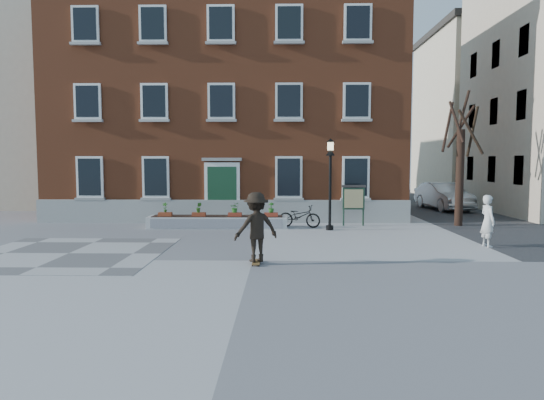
{
  "coord_description": "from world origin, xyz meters",
  "views": [
    {
      "loc": [
        0.87,
        -14.29,
        2.99
      ],
      "look_at": [
        0.5,
        4.0,
        1.5
      ],
      "focal_mm": 32.0,
      "sensor_mm": 36.0,
      "label": 1
    }
  ],
  "objects_px": {
    "bicycle": "(299,216)",
    "lamp_post": "(330,171)",
    "notice_board": "(354,198)",
    "bystander": "(488,221)",
    "parked_car": "(444,196)",
    "skateboarder": "(256,227)"
  },
  "relations": [
    {
      "from": "notice_board",
      "to": "bicycle",
      "type": "bearing_deg",
      "value": -167.22
    },
    {
      "from": "bystander",
      "to": "skateboarder",
      "type": "distance_m",
      "value": 8.43
    },
    {
      "from": "skateboarder",
      "to": "bicycle",
      "type": "bearing_deg",
      "value": 78.91
    },
    {
      "from": "parked_car",
      "to": "notice_board",
      "type": "distance_m",
      "value": 9.92
    },
    {
      "from": "bystander",
      "to": "lamp_post",
      "type": "xyz_separation_m",
      "value": [
        -5.07,
        3.98,
        1.63
      ]
    },
    {
      "from": "parked_car",
      "to": "bystander",
      "type": "distance_m",
      "value": 13.1
    },
    {
      "from": "parked_car",
      "to": "lamp_post",
      "type": "bearing_deg",
      "value": -138.49
    },
    {
      "from": "bicycle",
      "to": "bystander",
      "type": "relative_size",
      "value": 1.06
    },
    {
      "from": "lamp_post",
      "to": "notice_board",
      "type": "distance_m",
      "value": 2.27
    },
    {
      "from": "lamp_post",
      "to": "bicycle",
      "type": "bearing_deg",
      "value": 146.31
    },
    {
      "from": "bicycle",
      "to": "skateboarder",
      "type": "xyz_separation_m",
      "value": [
        -1.53,
        -7.82,
        0.58
      ]
    },
    {
      "from": "notice_board",
      "to": "skateboarder",
      "type": "height_order",
      "value": "skateboarder"
    },
    {
      "from": "bystander",
      "to": "skateboarder",
      "type": "relative_size",
      "value": 0.87
    },
    {
      "from": "bystander",
      "to": "notice_board",
      "type": "height_order",
      "value": "notice_board"
    },
    {
      "from": "skateboarder",
      "to": "bystander",
      "type": "bearing_deg",
      "value": 20.76
    },
    {
      "from": "bicycle",
      "to": "lamp_post",
      "type": "xyz_separation_m",
      "value": [
        1.28,
        -0.85,
        2.04
      ]
    },
    {
      "from": "lamp_post",
      "to": "notice_board",
      "type": "height_order",
      "value": "lamp_post"
    },
    {
      "from": "notice_board",
      "to": "skateboarder",
      "type": "bearing_deg",
      "value": -115.69
    },
    {
      "from": "bicycle",
      "to": "lamp_post",
      "type": "relative_size",
      "value": 0.49
    },
    {
      "from": "bicycle",
      "to": "skateboarder",
      "type": "bearing_deg",
      "value": -174.68
    },
    {
      "from": "bystander",
      "to": "lamp_post",
      "type": "height_order",
      "value": "lamp_post"
    },
    {
      "from": "bicycle",
      "to": "skateboarder",
      "type": "height_order",
      "value": "skateboarder"
    }
  ]
}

